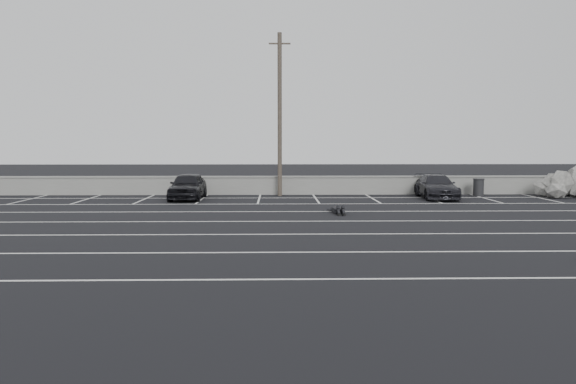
{
  "coord_description": "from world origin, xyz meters",
  "views": [
    {
      "loc": [
        -1.12,
        -17.87,
        2.93
      ],
      "look_at": [
        -0.64,
        4.21,
        1.0
      ],
      "focal_mm": 35.0,
      "sensor_mm": 36.0,
      "label": 1
    }
  ],
  "objects_px": {
    "utility_pole": "(280,114)",
    "trash_bin": "(478,187)",
    "car_left": "(188,186)",
    "person": "(337,208)",
    "car_right": "(436,187)"
  },
  "relations": [
    {
      "from": "car_right",
      "to": "trash_bin",
      "type": "bearing_deg",
      "value": 25.98
    },
    {
      "from": "car_right",
      "to": "trash_bin",
      "type": "relative_size",
      "value": 4.44
    },
    {
      "from": "utility_pole",
      "to": "trash_bin",
      "type": "distance_m",
      "value": 11.72
    },
    {
      "from": "utility_pole",
      "to": "car_right",
      "type": "bearing_deg",
      "value": -10.44
    },
    {
      "from": "car_right",
      "to": "utility_pole",
      "type": "relative_size",
      "value": 0.48
    },
    {
      "from": "utility_pole",
      "to": "car_left",
      "type": "bearing_deg",
      "value": -159.67
    },
    {
      "from": "car_right",
      "to": "person",
      "type": "height_order",
      "value": "car_right"
    },
    {
      "from": "car_right",
      "to": "person",
      "type": "bearing_deg",
      "value": -131.63
    },
    {
      "from": "trash_bin",
      "to": "person",
      "type": "relative_size",
      "value": 0.45
    },
    {
      "from": "car_left",
      "to": "person",
      "type": "bearing_deg",
      "value": -38.74
    },
    {
      "from": "car_left",
      "to": "trash_bin",
      "type": "relative_size",
      "value": 4.23
    },
    {
      "from": "car_right",
      "to": "utility_pole",
      "type": "bearing_deg",
      "value": 172.14
    },
    {
      "from": "utility_pole",
      "to": "trash_bin",
      "type": "height_order",
      "value": "utility_pole"
    },
    {
      "from": "car_left",
      "to": "car_right",
      "type": "relative_size",
      "value": 0.95
    },
    {
      "from": "car_left",
      "to": "car_right",
      "type": "bearing_deg",
      "value": 1.59
    }
  ]
}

